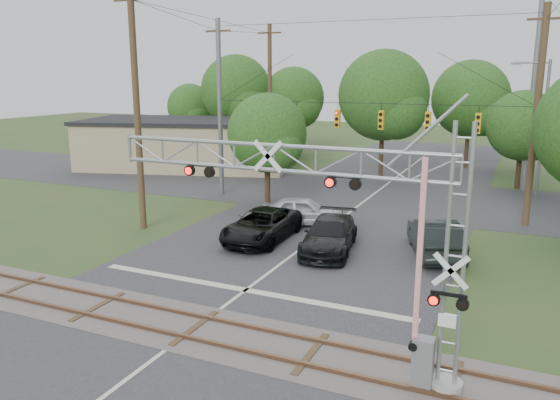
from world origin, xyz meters
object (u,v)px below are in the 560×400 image
at_px(pickup_black, 262,225).
at_px(car_dark, 330,235).
at_px(commercial_building, 188,143).
at_px(traffic_signal_span, 374,115).
at_px(sedan_silver, 303,211).
at_px(streetlight, 541,122).
at_px(crossing_gantry, 338,219).

bearing_deg(pickup_black, car_dark, -5.07).
relative_size(pickup_black, commercial_building, 0.28).
xyz_separation_m(traffic_signal_span, commercial_building, (-18.83, 8.70, -3.58)).
relative_size(pickup_black, sedan_silver, 1.23).
distance_m(traffic_signal_span, car_dark, 9.96).
bearing_deg(car_dark, streetlight, 52.42).
distance_m(crossing_gantry, streetlight, 26.49).
distance_m(crossing_gantry, car_dark, 10.91).
relative_size(sedan_silver, streetlight, 0.50).
distance_m(commercial_building, streetlight, 27.99).
xyz_separation_m(car_dark, streetlight, (8.61, 16.29, 4.22)).
xyz_separation_m(sedan_silver, commercial_building, (-16.36, 13.56, 1.35)).
height_order(traffic_signal_span, car_dark, traffic_signal_span).
height_order(crossing_gantry, pickup_black, crossing_gantry).
height_order(sedan_silver, streetlight, streetlight).
height_order(traffic_signal_span, pickup_black, traffic_signal_span).
relative_size(car_dark, sedan_silver, 1.19).
height_order(sedan_silver, commercial_building, commercial_building).
relative_size(traffic_signal_span, sedan_silver, 4.36).
xyz_separation_m(traffic_signal_span, pickup_black, (-3.22, -8.44, -4.93)).
xyz_separation_m(crossing_gantry, car_dark, (-3.54, 9.70, -3.51)).
height_order(crossing_gantry, streetlight, streetlight).
height_order(crossing_gantry, traffic_signal_span, traffic_signal_span).
distance_m(traffic_signal_span, commercial_building, 21.05).
bearing_deg(traffic_signal_span, streetlight, 40.35).
height_order(traffic_signal_span, streetlight, traffic_signal_span).
xyz_separation_m(pickup_black, car_dark, (3.59, -0.21, 0.01)).
distance_m(sedan_silver, streetlight, 17.47).
distance_m(traffic_signal_span, streetlight, 11.81).
xyz_separation_m(traffic_signal_span, car_dark, (0.38, -8.66, -4.92)).
bearing_deg(car_dark, traffic_signal_span, 82.76).
bearing_deg(pickup_black, sedan_silver, 76.63).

